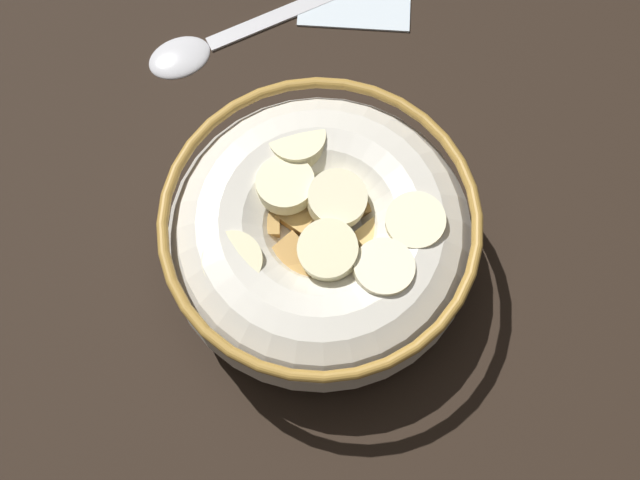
# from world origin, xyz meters

# --- Properties ---
(ground_plane) EXTENTS (0.96, 0.96, 0.02)m
(ground_plane) POSITION_xyz_m (0.00, 0.00, -0.01)
(ground_plane) COLOR black
(cereal_bowl) EXTENTS (0.17, 0.17, 0.07)m
(cereal_bowl) POSITION_xyz_m (0.00, 0.00, 0.03)
(cereal_bowl) COLOR silver
(cereal_bowl) RESTS_ON ground_plane
(spoon) EXTENTS (0.11, 0.14, 0.01)m
(spoon) POSITION_xyz_m (-0.13, -0.09, 0.00)
(spoon) COLOR silver
(spoon) RESTS_ON ground_plane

